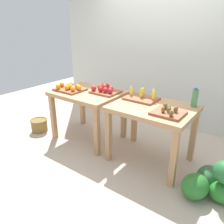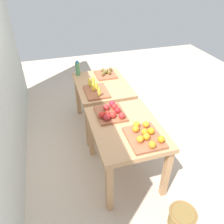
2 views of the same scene
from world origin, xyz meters
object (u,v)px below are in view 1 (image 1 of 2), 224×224
Objects in this scene: watermelon_pile at (212,182)px; wicker_basket at (39,125)px; banana_crate at (142,97)px; water_bottle at (195,98)px; display_table_left at (88,99)px; kiwi_bin at (168,112)px; display_table_right at (152,115)px; orange_bin at (70,88)px; apple_bin at (105,90)px.

watermelon_pile reaches higher than wicker_basket.
water_bottle is at bearing 12.68° from banana_crate.
wicker_basket is at bearing -177.87° from watermelon_pile.
water_bottle is at bearing 11.14° from display_table_left.
display_table_right is at bearing 153.09° from kiwi_bin.
display_table_right is at bearing 4.91° from orange_bin.
apple_bin is (-0.87, 0.11, 0.16)m from display_table_right.
wicker_basket is (-0.60, -0.23, -0.72)m from orange_bin.
apple_bin reaches higher than wicker_basket.
orange_bin is 0.96m from wicker_basket.
watermelon_pile is (2.26, -0.12, -0.65)m from orange_bin.
display_table_left is 1.00× the size of display_table_right.
display_table_left is at bearing -170.05° from banana_crate.
kiwi_bin is at bearing -0.49° from orange_bin.
kiwi_bin is 2.36m from wicker_basket.
display_table_left and display_table_right have the same top height.
water_bottle is (1.54, 0.30, 0.23)m from display_table_left.
banana_crate reaches higher than watermelon_pile.
orange_bin is 1.03× the size of banana_crate.
kiwi_bin reaches higher than display_table_right.
orange_bin is at bearing -175.09° from display_table_right.
wicker_basket is (-2.40, -0.65, -0.79)m from water_bottle.
banana_crate is 0.69m from water_bottle.
banana_crate is 0.68× the size of watermelon_pile.
display_table_left is 3.52× the size of wicker_basket.
display_table_right is 2.29× the size of orange_bin.
banana_crate is at bearing 9.95° from display_table_left.
kiwi_bin is (1.38, -0.13, 0.15)m from display_table_left.
banana_crate is at bearing 13.47° from orange_bin.
banana_crate reaches higher than kiwi_bin.
display_table_right is at bearing 164.46° from watermelon_pile.
water_bottle is (0.42, 0.30, 0.23)m from display_table_right.
apple_bin is 0.63× the size of watermelon_pile.
kiwi_bin reaches higher than display_table_left.
display_table_left is 2.36× the size of banana_crate.
watermelon_pile is at bearing -19.50° from banana_crate.
banana_crate reaches higher than display_table_right.
kiwi_bin is (0.51, -0.29, -0.01)m from banana_crate.
kiwi_bin is 0.55× the size of watermelon_pile.
water_bottle is 0.82× the size of wicker_basket.
watermelon_pile is at bearing -10.21° from kiwi_bin.
water_bottle is at bearing 129.87° from watermelon_pile.
banana_crate is 1.82× the size of water_bottle.
apple_bin is at bearing 23.73° from display_table_left.
display_table_right is 0.33m from banana_crate.
kiwi_bin is 0.89m from watermelon_pile.
apple_bin reaches higher than display_table_left.
banana_crate reaches higher than display_table_left.
display_table_left is 1.09m from wicker_basket.
watermelon_pile is 2.20× the size of wicker_basket.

